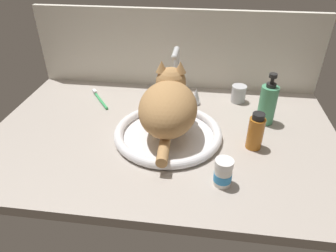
{
  "coord_description": "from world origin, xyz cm",
  "views": [
    {
      "loc": [
        12.41,
        -80.31,
        58.81
      ],
      "look_at": [
        1.96,
        -1.44,
        7.0
      ],
      "focal_mm": 32.5,
      "sensor_mm": 36.0,
      "label": 1
    }
  ],
  "objects_px": {
    "amber_bottle": "(256,132)",
    "faucet": "(176,83)",
    "cat": "(169,104)",
    "metal_jar": "(238,94)",
    "sink_basin": "(168,133)",
    "soap_pump_bottle": "(268,104)",
    "pill_bottle": "(223,173)",
    "toothbrush": "(100,99)"
  },
  "relations": [
    {
      "from": "sink_basin",
      "to": "toothbrush",
      "type": "xyz_separation_m",
      "value": [
        -0.29,
        0.21,
        -0.01
      ]
    },
    {
      "from": "sink_basin",
      "to": "pill_bottle",
      "type": "relative_size",
      "value": 4.42
    },
    {
      "from": "cat",
      "to": "soap_pump_bottle",
      "type": "relative_size",
      "value": 1.92
    },
    {
      "from": "pill_bottle",
      "to": "toothbrush",
      "type": "relative_size",
      "value": 0.58
    },
    {
      "from": "pill_bottle",
      "to": "soap_pump_bottle",
      "type": "bearing_deg",
      "value": 65.39
    },
    {
      "from": "amber_bottle",
      "to": "faucet",
      "type": "bearing_deg",
      "value": 137.53
    },
    {
      "from": "soap_pump_bottle",
      "to": "amber_bottle",
      "type": "height_order",
      "value": "soap_pump_bottle"
    },
    {
      "from": "soap_pump_bottle",
      "to": "toothbrush",
      "type": "bearing_deg",
      "value": 172.86
    },
    {
      "from": "faucet",
      "to": "toothbrush",
      "type": "distance_m",
      "value": 0.3
    },
    {
      "from": "cat",
      "to": "toothbrush",
      "type": "relative_size",
      "value": 2.52
    },
    {
      "from": "sink_basin",
      "to": "metal_jar",
      "type": "height_order",
      "value": "metal_jar"
    },
    {
      "from": "sink_basin",
      "to": "soap_pump_bottle",
      "type": "bearing_deg",
      "value": 22.55
    },
    {
      "from": "soap_pump_bottle",
      "to": "faucet",
      "type": "bearing_deg",
      "value": 164.17
    },
    {
      "from": "cat",
      "to": "faucet",
      "type": "bearing_deg",
      "value": 89.81
    },
    {
      "from": "metal_jar",
      "to": "amber_bottle",
      "type": "bearing_deg",
      "value": -84.23
    },
    {
      "from": "cat",
      "to": "pill_bottle",
      "type": "distance_m",
      "value": 0.28
    },
    {
      "from": "sink_basin",
      "to": "cat",
      "type": "bearing_deg",
      "value": 92.23
    },
    {
      "from": "faucet",
      "to": "soap_pump_bottle",
      "type": "xyz_separation_m",
      "value": [
        0.32,
        -0.09,
        -0.01
      ]
    },
    {
      "from": "pill_bottle",
      "to": "amber_bottle",
      "type": "height_order",
      "value": "amber_bottle"
    },
    {
      "from": "sink_basin",
      "to": "metal_jar",
      "type": "xyz_separation_m",
      "value": [
        0.23,
        0.27,
        0.02
      ]
    },
    {
      "from": "soap_pump_bottle",
      "to": "toothbrush",
      "type": "height_order",
      "value": "soap_pump_bottle"
    },
    {
      "from": "metal_jar",
      "to": "toothbrush",
      "type": "relative_size",
      "value": 0.48
    },
    {
      "from": "faucet",
      "to": "metal_jar",
      "type": "xyz_separation_m",
      "value": [
        0.23,
        0.05,
        -0.05
      ]
    },
    {
      "from": "sink_basin",
      "to": "faucet",
      "type": "xyz_separation_m",
      "value": [
        -0.0,
        0.22,
        0.07
      ]
    },
    {
      "from": "cat",
      "to": "sink_basin",
      "type": "bearing_deg",
      "value": -87.77
    },
    {
      "from": "sink_basin",
      "to": "soap_pump_bottle",
      "type": "relative_size",
      "value": 1.93
    },
    {
      "from": "cat",
      "to": "pill_bottle",
      "type": "relative_size",
      "value": 4.38
    },
    {
      "from": "amber_bottle",
      "to": "toothbrush",
      "type": "bearing_deg",
      "value": 157.76
    },
    {
      "from": "amber_bottle",
      "to": "toothbrush",
      "type": "distance_m",
      "value": 0.6
    },
    {
      "from": "cat",
      "to": "metal_jar",
      "type": "relative_size",
      "value": 5.28
    },
    {
      "from": "pill_bottle",
      "to": "soap_pump_bottle",
      "type": "xyz_separation_m",
      "value": [
        0.15,
        0.32,
        0.03
      ]
    },
    {
      "from": "faucet",
      "to": "amber_bottle",
      "type": "distance_m",
      "value": 0.36
    },
    {
      "from": "faucet",
      "to": "pill_bottle",
      "type": "height_order",
      "value": "faucet"
    },
    {
      "from": "soap_pump_bottle",
      "to": "cat",
      "type": "bearing_deg",
      "value": -160.22
    },
    {
      "from": "pill_bottle",
      "to": "metal_jar",
      "type": "relative_size",
      "value": 1.2
    },
    {
      "from": "amber_bottle",
      "to": "soap_pump_bottle",
      "type": "bearing_deg",
      "value": 70.97
    },
    {
      "from": "faucet",
      "to": "metal_jar",
      "type": "distance_m",
      "value": 0.24
    },
    {
      "from": "toothbrush",
      "to": "metal_jar",
      "type": "bearing_deg",
      "value": 6.7
    },
    {
      "from": "faucet",
      "to": "amber_bottle",
      "type": "xyz_separation_m",
      "value": [
        0.26,
        -0.24,
        -0.03
      ]
    },
    {
      "from": "cat",
      "to": "soap_pump_bottle",
      "type": "height_order",
      "value": "cat"
    },
    {
      "from": "faucet",
      "to": "cat",
      "type": "relative_size",
      "value": 0.65
    },
    {
      "from": "cat",
      "to": "metal_jar",
      "type": "bearing_deg",
      "value": 47.04
    }
  ]
}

